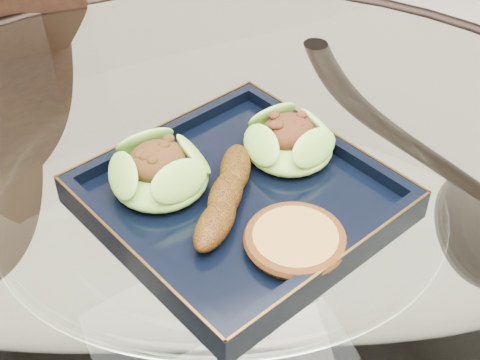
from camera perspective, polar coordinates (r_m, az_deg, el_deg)
name	(u,v)px	position (r m, az deg, el deg)	size (l,w,h in m)	color
dining_table	(225,326)	(0.80, -1.30, -12.34)	(1.13, 1.13, 0.77)	white
dining_chair	(6,193)	(1.16, -19.37, -1.02)	(0.44, 0.44, 0.91)	#321A10
navy_plate	(240,202)	(0.69, 0.00, -1.88)	(0.27, 0.27, 0.02)	black
lettuce_wrap_left	(160,174)	(0.68, -6.87, 0.55)	(0.10, 0.10, 0.04)	#53982C
lettuce_wrap_right	(289,143)	(0.72, 4.24, 3.15)	(0.09, 0.09, 0.03)	#6FAC31
roasted_plantain	(226,195)	(0.66, -1.24, -1.30)	(0.15, 0.03, 0.03)	#5A3209
crumb_patty	(295,241)	(0.63, 4.73, -5.22)	(0.08, 0.08, 0.02)	#B5863C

